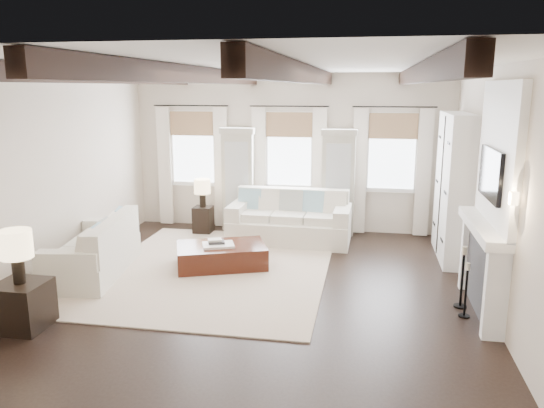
% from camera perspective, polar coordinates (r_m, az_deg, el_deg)
% --- Properties ---
extents(ground, '(7.50, 7.50, 0.00)m').
position_cam_1_polar(ground, '(7.74, -2.35, -9.71)').
color(ground, black).
rests_on(ground, ground).
extents(room_shell, '(6.54, 7.54, 3.22)m').
position_cam_1_polar(room_shell, '(7.99, 4.21, 5.02)').
color(room_shell, beige).
rests_on(room_shell, ground).
extents(area_rug, '(3.61, 4.53, 0.02)m').
position_cam_1_polar(area_rug, '(8.76, -6.12, -7.00)').
color(area_rug, beige).
rests_on(area_rug, ground).
extents(sofa_back, '(2.32, 1.08, 0.98)m').
position_cam_1_polar(sofa_back, '(10.21, 1.95, -1.84)').
color(sofa_back, silver).
rests_on(sofa_back, ground).
extents(sofa_left, '(1.27, 2.23, 0.90)m').
position_cam_1_polar(sofa_left, '(8.88, -18.34, -4.91)').
color(sofa_left, silver).
rests_on(sofa_left, ground).
extents(ottoman, '(1.66, 1.35, 0.38)m').
position_cam_1_polar(ottoman, '(8.85, -5.47, -5.58)').
color(ottoman, black).
rests_on(ottoman, ground).
extents(tray, '(0.60, 0.53, 0.04)m').
position_cam_1_polar(tray, '(8.72, -5.80, -4.41)').
color(tray, white).
rests_on(tray, ottoman).
extents(book_lower, '(0.31, 0.28, 0.04)m').
position_cam_1_polar(book_lower, '(8.75, -6.01, -4.09)').
color(book_lower, '#262628').
rests_on(book_lower, tray).
extents(book_upper, '(0.27, 0.24, 0.03)m').
position_cam_1_polar(book_upper, '(8.75, -6.17, -3.85)').
color(book_upper, beige).
rests_on(book_upper, book_lower).
extents(side_table_front, '(0.59, 0.59, 0.59)m').
position_cam_1_polar(side_table_front, '(7.31, -25.26, -9.83)').
color(side_table_front, black).
rests_on(side_table_front, ground).
extents(lamp_front, '(0.39, 0.39, 0.66)m').
position_cam_1_polar(lamp_front, '(7.08, -25.82, -4.22)').
color(lamp_front, black).
rests_on(lamp_front, side_table_front).
extents(side_table_back, '(0.37, 0.37, 0.55)m').
position_cam_1_polar(side_table_back, '(10.90, -7.40, -1.70)').
color(side_table_back, black).
rests_on(side_table_back, ground).
extents(lamp_back, '(0.33, 0.33, 0.57)m').
position_cam_1_polar(lamp_back, '(10.76, -7.50, 1.71)').
color(lamp_back, black).
rests_on(lamp_back, side_table_back).
extents(candlestick_near, '(0.15, 0.15, 0.73)m').
position_cam_1_polar(candlestick_near, '(7.36, 20.11, -9.14)').
color(candlestick_near, black).
rests_on(candlestick_near, ground).
extents(candlestick_far, '(0.17, 0.17, 0.85)m').
position_cam_1_polar(candlestick_far, '(7.64, 19.75, -7.92)').
color(candlestick_far, black).
rests_on(candlestick_far, ground).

